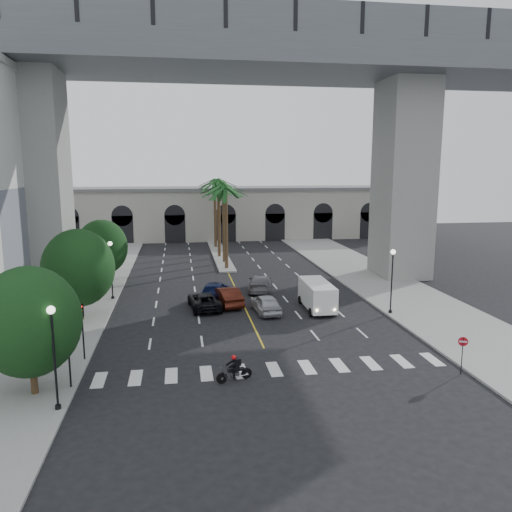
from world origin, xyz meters
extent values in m
plane|color=black|center=(0.00, 0.00, 0.00)|extent=(140.00, 140.00, 0.00)
cube|color=gray|center=(-15.00, 15.00, 0.07)|extent=(8.00, 100.00, 0.15)
cube|color=gray|center=(15.00, 15.00, 0.07)|extent=(8.00, 100.00, 0.15)
cube|color=gray|center=(0.00, 38.00, 0.10)|extent=(2.00, 24.00, 0.20)
cube|color=#B2ADA0|center=(0.00, 55.00, 4.00)|extent=(70.00, 10.00, 8.00)
cube|color=slate|center=(0.00, 55.00, 8.25)|extent=(71.00, 10.50, 0.50)
cube|color=gray|center=(18.50, 22.00, 10.40)|extent=(5.00, 6.00, 20.80)
cube|color=gray|center=(-18.50, 22.00, 10.40)|extent=(5.00, 6.00, 20.80)
cube|color=#565B5F|center=(5.00, 22.00, 22.00)|extent=(75.00, 13.00, 2.50)
cube|color=#565B5F|center=(5.00, 16.00, 24.50)|extent=(75.00, 0.60, 3.00)
cube|color=#565B5F|center=(5.00, 28.00, 24.50)|extent=(75.00, 0.60, 3.00)
cylinder|color=#47331E|center=(0.00, 28.00, 4.75)|extent=(0.40, 0.40, 9.50)
cylinder|color=#47331E|center=(0.10, 32.00, 4.90)|extent=(0.40, 0.40, 9.80)
cylinder|color=#47331E|center=(-0.20, 36.00, 4.65)|extent=(0.40, 0.40, 9.30)
cylinder|color=#47331E|center=(0.15, 40.00, 5.05)|extent=(0.40, 0.40, 10.10)
cylinder|color=#47331E|center=(-0.10, 44.00, 4.80)|extent=(0.40, 0.40, 9.60)
cylinder|color=#47331E|center=(0.20, 48.00, 4.95)|extent=(0.40, 0.40, 9.90)
cylinder|color=#382616|center=(-13.00, -3.00, 1.17)|extent=(0.36, 0.36, 2.34)
ellipsoid|color=black|center=(-13.00, -3.00, 4.03)|extent=(5.20, 5.20, 5.72)
cylinder|color=#382616|center=(-13.00, 10.00, 1.22)|extent=(0.36, 0.36, 2.45)
ellipsoid|color=black|center=(-13.00, 10.00, 4.22)|extent=(5.44, 5.44, 5.98)
cylinder|color=#382616|center=(-13.00, 22.00, 1.13)|extent=(0.36, 0.36, 2.27)
ellipsoid|color=black|center=(-13.00, 22.00, 3.91)|extent=(5.04, 5.04, 5.54)
cylinder|color=black|center=(-11.40, -5.00, 0.18)|extent=(0.28, 0.28, 0.36)
cylinder|color=black|center=(-11.40, -5.00, 2.60)|extent=(0.11, 0.11, 5.00)
sphere|color=white|center=(-11.40, -5.00, 5.15)|extent=(0.40, 0.40, 0.40)
cylinder|color=black|center=(-11.40, 16.00, 0.18)|extent=(0.28, 0.28, 0.36)
cylinder|color=black|center=(-11.40, 16.00, 2.60)|extent=(0.11, 0.11, 5.00)
sphere|color=white|center=(-11.40, 16.00, 5.15)|extent=(0.40, 0.40, 0.40)
cylinder|color=black|center=(11.40, 8.00, 0.18)|extent=(0.28, 0.28, 0.36)
cylinder|color=black|center=(11.40, 8.00, 2.60)|extent=(0.11, 0.11, 5.00)
sphere|color=white|center=(11.40, 8.00, 5.15)|extent=(0.40, 0.40, 0.40)
cylinder|color=black|center=(-11.30, -2.50, 1.75)|extent=(0.10, 0.10, 3.50)
cube|color=black|center=(-11.30, -2.50, 3.25)|extent=(0.25, 0.18, 0.80)
cylinder|color=black|center=(-11.30, 1.50, 1.75)|extent=(0.10, 0.10, 3.50)
cube|color=black|center=(-11.30, 1.50, 3.25)|extent=(0.25, 0.18, 0.80)
cylinder|color=black|center=(-3.23, -3.00, 0.31)|extent=(0.63, 0.28, 0.62)
cylinder|color=black|center=(-1.79, -2.57, 0.31)|extent=(0.63, 0.28, 0.62)
cube|color=silver|center=(-2.46, -2.77, 0.40)|extent=(0.48, 0.40, 0.27)
cube|color=black|center=(-2.61, -2.82, 0.69)|extent=(0.61, 0.39, 0.21)
cube|color=black|center=(-2.16, -2.68, 0.64)|extent=(0.52, 0.37, 0.12)
cylinder|color=black|center=(-3.01, -2.94, 0.91)|extent=(0.20, 0.56, 0.03)
cube|color=black|center=(-2.39, -2.75, 1.04)|extent=(0.37, 0.46, 0.54)
cube|color=black|center=(-2.23, -2.70, 1.09)|extent=(0.23, 0.34, 0.40)
sphere|color=red|center=(-2.53, -2.79, 1.39)|extent=(0.27, 0.27, 0.27)
imported|color=#AFAEB3|center=(1.50, 10.06, 0.77)|extent=(2.25, 4.68, 1.54)
imported|color=#44170D|center=(-1.50, 12.78, 0.81)|extent=(2.76, 5.20, 1.63)
imported|color=black|center=(-3.41, 11.97, 0.71)|extent=(2.91, 5.31, 1.41)
imported|color=slate|center=(2.24, 17.42, 0.78)|extent=(3.25, 5.70, 1.56)
imported|color=#0D173F|center=(-2.33, 14.74, 0.86)|extent=(3.38, 5.40, 1.72)
cube|color=white|center=(5.90, 10.29, 1.32)|extent=(2.13, 5.51, 2.03)
cube|color=black|center=(5.85, 7.71, 1.57)|extent=(1.88, 0.29, 0.86)
cylinder|color=black|center=(4.90, 8.39, 0.35)|extent=(0.30, 0.71, 0.71)
cylinder|color=black|center=(6.82, 8.35, 0.35)|extent=(0.30, 0.71, 0.71)
cylinder|color=black|center=(4.97, 12.24, 0.35)|extent=(0.30, 0.71, 0.71)
cylinder|color=black|center=(6.90, 12.20, 0.35)|extent=(0.30, 0.71, 0.71)
imported|color=black|center=(-13.28, 5.66, 1.04)|extent=(1.02, 0.89, 1.78)
cylinder|color=black|center=(10.50, -3.87, 1.11)|extent=(0.05, 0.05, 2.21)
cylinder|color=#AE0C1A|center=(10.50, -3.87, 1.98)|extent=(0.52, 0.23, 0.55)
cube|color=silver|center=(10.50, -3.87, 1.98)|extent=(0.40, 0.17, 0.09)
camera|label=1|loc=(-5.31, -28.84, 11.77)|focal=35.00mm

